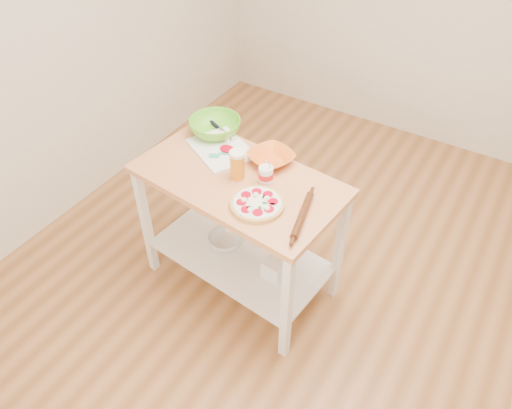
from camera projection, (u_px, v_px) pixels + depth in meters
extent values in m
cube|color=#A46B3C|center=(306.00, 295.00, 3.35)|extent=(4.00, 4.50, 0.02)
cube|color=beige|center=(45.00, 33.00, 3.23)|extent=(0.02, 4.50, 2.70)
cube|color=tan|center=(238.00, 180.00, 2.85)|extent=(1.26, 0.78, 0.04)
cube|color=white|center=(241.00, 255.00, 3.27)|extent=(1.18, 0.71, 0.02)
cube|color=white|center=(146.00, 223.00, 3.24)|extent=(0.05, 0.05, 0.86)
cube|color=white|center=(205.00, 180.00, 3.57)|extent=(0.05, 0.05, 0.86)
cube|color=white|center=(286.00, 309.00, 2.73)|extent=(0.05, 0.05, 0.86)
cube|color=white|center=(339.00, 249.00, 3.06)|extent=(0.05, 0.05, 0.86)
cylinder|color=#DDB05E|center=(257.00, 205.00, 2.65)|extent=(0.29, 0.29, 0.02)
cylinder|color=#DDB05E|center=(257.00, 203.00, 2.64)|extent=(0.29, 0.29, 0.01)
cylinder|color=white|center=(257.00, 203.00, 2.64)|extent=(0.26, 0.26, 0.01)
cylinder|color=#B80018|center=(273.00, 202.00, 2.64)|extent=(0.06, 0.06, 0.01)
cylinder|color=#B80018|center=(268.00, 194.00, 2.68)|extent=(0.06, 0.06, 0.01)
cylinder|color=#B80018|center=(257.00, 192.00, 2.70)|extent=(0.06, 0.06, 0.01)
cylinder|color=#B80018|center=(246.00, 195.00, 2.68)|extent=(0.06, 0.06, 0.01)
cylinder|color=#B80018|center=(241.00, 202.00, 2.64)|extent=(0.06, 0.06, 0.01)
cylinder|color=#B80018|center=(246.00, 210.00, 2.59)|extent=(0.06, 0.06, 0.01)
cylinder|color=#B80018|center=(258.00, 213.00, 2.58)|extent=(0.06, 0.06, 0.01)
cylinder|color=#B80018|center=(269.00, 209.00, 2.60)|extent=(0.06, 0.06, 0.01)
sphere|color=white|center=(267.00, 199.00, 2.66)|extent=(0.04, 0.04, 0.04)
sphere|color=white|center=(256.00, 195.00, 2.68)|extent=(0.04, 0.04, 0.04)
sphere|color=white|center=(244.00, 200.00, 2.65)|extent=(0.04, 0.04, 0.04)
sphere|color=white|center=(251.00, 210.00, 2.59)|extent=(0.04, 0.04, 0.04)
sphere|color=white|center=(267.00, 209.00, 2.60)|extent=(0.04, 0.04, 0.04)
plane|color=#1A6020|center=(265.00, 203.00, 2.63)|extent=(0.03, 0.03, 0.00)
plane|color=#1A6020|center=(264.00, 197.00, 2.67)|extent=(0.03, 0.03, 0.00)
plane|color=#1A6020|center=(255.00, 196.00, 2.67)|extent=(0.04, 0.04, 0.00)
plane|color=#1A6020|center=(246.00, 200.00, 2.65)|extent=(0.03, 0.03, 0.00)
plane|color=#1A6020|center=(249.00, 207.00, 2.60)|extent=(0.03, 0.03, 0.00)
plane|color=#1A6020|center=(260.00, 208.00, 2.60)|extent=(0.04, 0.04, 0.00)
plane|color=#1A6020|center=(273.00, 204.00, 2.62)|extent=(0.03, 0.03, 0.00)
plane|color=#1A6020|center=(265.00, 196.00, 2.67)|extent=(0.03, 0.03, 0.00)
cube|color=white|center=(221.00, 149.00, 3.04)|extent=(0.49, 0.45, 0.01)
cube|color=#F4EACC|center=(222.00, 134.00, 3.13)|extent=(0.03, 0.03, 0.02)
cube|color=#F4EACC|center=(225.00, 136.00, 3.11)|extent=(0.03, 0.03, 0.02)
cube|color=#F4EACC|center=(227.00, 139.00, 3.08)|extent=(0.03, 0.03, 0.02)
cube|color=#F4EACC|center=(227.00, 132.00, 3.14)|extent=(0.03, 0.03, 0.02)
cube|color=#F4EACC|center=(230.00, 135.00, 3.12)|extent=(0.03, 0.03, 0.02)
cube|color=#F4EACC|center=(232.00, 137.00, 3.10)|extent=(0.03, 0.03, 0.02)
cylinder|color=#B80018|center=(226.00, 148.00, 3.02)|extent=(0.07, 0.07, 0.01)
cylinder|color=#B80018|center=(227.00, 149.00, 3.01)|extent=(0.07, 0.07, 0.01)
cylinder|color=#B80018|center=(228.00, 149.00, 3.00)|extent=(0.07, 0.07, 0.01)
cube|color=teal|center=(214.00, 156.00, 2.97)|extent=(0.07, 0.06, 0.01)
cylinder|color=teal|center=(226.00, 154.00, 2.98)|extent=(0.10, 0.05, 0.01)
cube|color=silver|center=(226.00, 133.00, 3.15)|extent=(0.17, 0.10, 0.00)
cube|color=black|center=(214.00, 124.00, 3.22)|extent=(0.10, 0.06, 0.01)
imported|color=orange|center=(271.00, 158.00, 2.92)|extent=(0.33, 0.33, 0.06)
imported|color=#62C229|center=(215.00, 127.00, 3.14)|extent=(0.34, 0.34, 0.10)
cylinder|color=orange|center=(237.00, 166.00, 2.79)|extent=(0.08, 0.08, 0.15)
cylinder|color=white|center=(237.00, 154.00, 2.73)|extent=(0.09, 0.09, 0.02)
cylinder|color=white|center=(266.00, 175.00, 2.78)|extent=(0.08, 0.08, 0.10)
cylinder|color=red|center=(266.00, 175.00, 2.78)|extent=(0.08, 0.08, 0.04)
cylinder|color=silver|center=(269.00, 165.00, 2.72)|extent=(0.01, 0.05, 0.10)
cylinder|color=#512812|center=(302.00, 215.00, 2.57)|extent=(0.12, 0.34, 0.04)
imported|color=silver|center=(225.00, 240.00, 3.31)|extent=(0.30, 0.30, 0.07)
cube|color=white|center=(275.00, 269.00, 3.09)|extent=(0.14, 0.14, 0.13)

